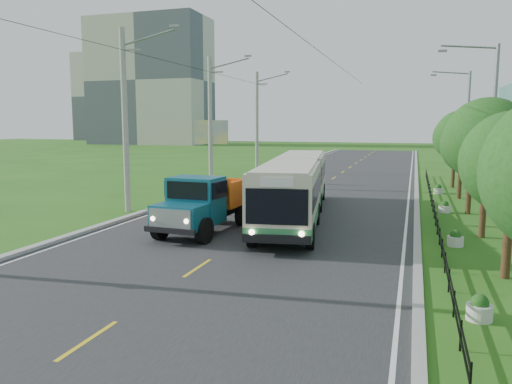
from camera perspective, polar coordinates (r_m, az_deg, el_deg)
The scene contains 27 objects.
ground at distance 17.29m, azimuth -6.69°, elevation -8.67°, with size 240.00×240.00×0.00m, color #235C15.
road at distance 36.09m, azimuth 6.46°, elevation -0.02°, with size 14.00×120.00×0.02m, color #28282B.
curb_left at distance 38.12m, azimuth -4.21°, elevation 0.52°, with size 0.40×120.00×0.15m, color #9E9E99.
curb_right at distance 35.42m, azimuth 17.88°, elevation -0.43°, with size 0.30×120.00×0.10m, color #9E9E99.
edge_line_left at distance 37.92m, azimuth -3.44°, elevation 0.41°, with size 0.12×120.00×0.00m, color silver.
edge_line_right at distance 35.43m, azimuth 17.07°, elevation -0.45°, with size 0.12×120.00×0.00m, color silver.
centre_dash at distance 17.28m, azimuth -6.69°, elevation -8.60°, with size 0.12×2.20×0.00m, color yellow.
railing_right at distance 29.47m, azimuth 19.57°, elevation -1.61°, with size 0.04×40.00×0.60m, color black.
pole_near at distance 28.46m, azimuth -14.68°, elevation 7.96°, with size 3.51×0.32×10.00m.
pole_mid at distance 39.14m, azimuth -5.20°, elevation 8.06°, with size 3.51×0.32×10.00m.
pole_far at distance 50.42m, azimuth 0.14°, elevation 8.02°, with size 3.51×0.32×10.00m.
tree_third at distance 23.44m, azimuth 24.99°, elevation 4.87°, with size 3.60×3.62×6.00m.
tree_fourth at distance 29.41m, azimuth 23.48°, elevation 4.62°, with size 3.24×3.31×5.40m.
tree_fifth at distance 35.37m, azimuth 22.54°, elevation 5.53°, with size 3.48×3.52×5.80m.
tree_back at distance 41.36m, azimuth 21.84°, elevation 5.53°, with size 3.30×3.36×5.50m.
streetlight_mid at distance 29.33m, azimuth 25.19°, elevation 7.09°, with size 3.02×0.20×9.07m.
streetlight_far at distance 43.26m, azimuth 22.79°, elevation 7.21°, with size 3.02×0.20×9.07m.
planter_front at distance 13.98m, azimuth 24.18°, elevation -12.11°, with size 0.64×0.64×0.67m.
planter_near at distance 21.66m, azimuth 21.83°, elevation -5.03°, with size 0.64×0.64×0.67m.
planter_mid at distance 29.50m, azimuth 20.74°, elevation -1.69°, with size 0.64×0.64×0.67m.
planter_far at distance 37.42m, azimuth 20.11°, elevation 0.25°, with size 0.64×0.64×0.67m.
billboard_left at distance 42.40m, azimuth -5.15°, elevation 6.38°, with size 3.00×0.20×5.20m.
billboard_right at distance 35.51m, azimuth 26.65°, elevation 7.71°, with size 0.24×6.00×7.30m.
apartment_near at distance 126.70m, azimuth -11.96°, elevation 12.20°, with size 28.00×14.00×30.00m, color #B7B2A3.
apartment_far at distance 160.82m, azimuth -15.37°, elevation 10.40°, with size 24.00×14.00×26.00m, color #B7B2A3.
bus at distance 25.86m, azimuth 4.55°, elevation 0.99°, with size 4.74×15.99×3.05m.
dump_truck at distance 22.73m, azimuth -5.84°, elevation -0.89°, with size 2.78×6.32×2.60m.
Camera 1 is at (6.88, -15.09, 4.88)m, focal length 35.00 mm.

